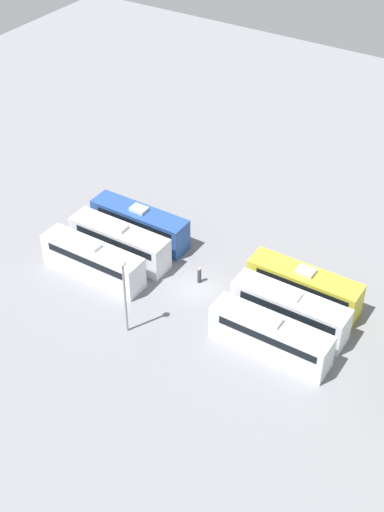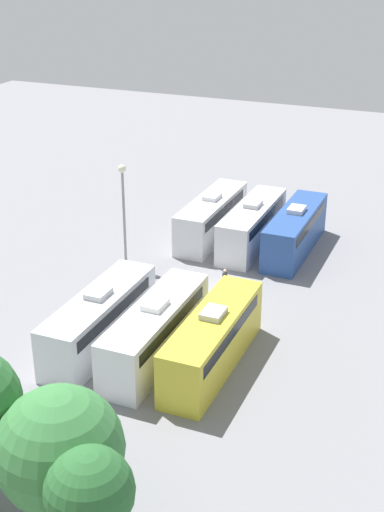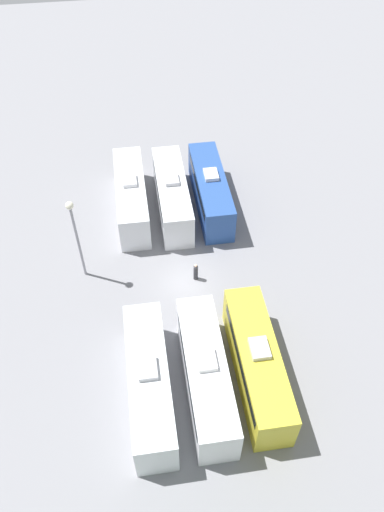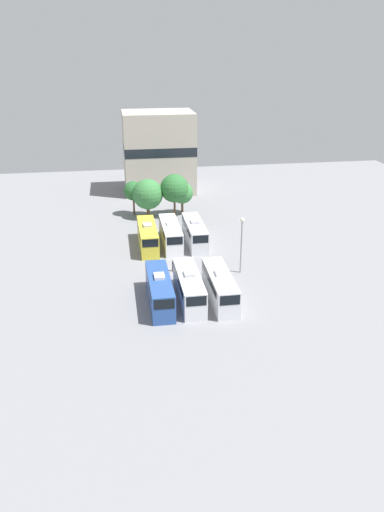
{
  "view_description": "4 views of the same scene",
  "coord_description": "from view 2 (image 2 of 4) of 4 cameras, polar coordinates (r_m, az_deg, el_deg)",
  "views": [
    {
      "loc": [
        42.43,
        26.43,
        43.01
      ],
      "look_at": [
        -0.16,
        -0.7,
        3.39
      ],
      "focal_mm": 50.0,
      "sensor_mm": 36.0,
      "label": 1
    },
    {
      "loc": [
        -16.11,
        41.97,
        23.07
      ],
      "look_at": [
        1.81,
        -0.72,
        2.07
      ],
      "focal_mm": 50.0,
      "sensor_mm": 36.0,
      "label": 2
    },
    {
      "loc": [
        3.22,
        25.34,
        30.93
      ],
      "look_at": [
        -0.51,
        0.01,
        3.11
      ],
      "focal_mm": 35.0,
      "sensor_mm": 36.0,
      "label": 3
    },
    {
      "loc": [
        -7.99,
        -61.03,
        28.19
      ],
      "look_at": [
        1.54,
        -1.25,
        2.43
      ],
      "focal_mm": 35.0,
      "sensor_mm": 36.0,
      "label": 4
    }
  ],
  "objects": [
    {
      "name": "tree_1",
      "position": [
        30.08,
        -10.52,
        -15.02
      ],
      "size": [
        5.31,
        5.31,
        6.84
      ],
      "color": "brown",
      "rests_on": "ground_plane"
    },
    {
      "name": "bus_5",
      "position": [
        43.64,
        -7.41,
        -4.95
      ],
      "size": [
        2.6,
        10.39,
        3.68
      ],
      "color": "silver",
      "rests_on": "ground_plane"
    },
    {
      "name": "ground_plane",
      "position": [
        50.53,
        1.58,
        -2.78
      ],
      "size": [
        120.82,
        120.82,
        0.0
      ],
      "primitive_type": "plane",
      "color": "gray"
    },
    {
      "name": "light_pole",
      "position": [
        53.31,
        -5.52,
        4.74
      ],
      "size": [
        0.6,
        0.6,
        7.71
      ],
      "color": "gray",
      "rests_on": "ground_plane"
    },
    {
      "name": "worker_person",
      "position": [
        50.19,
        2.64,
        -2.0
      ],
      "size": [
        0.36,
        0.36,
        1.68
      ],
      "color": "#333338",
      "rests_on": "ground_plane"
    },
    {
      "name": "bus_1",
      "position": [
        57.38,
        4.83,
        2.58
      ],
      "size": [
        2.6,
        10.39,
        3.68
      ],
      "color": "silver",
      "rests_on": "ground_plane"
    },
    {
      "name": "bus_4",
      "position": [
        42.14,
        -2.94,
        -5.9
      ],
      "size": [
        2.6,
        10.39,
        3.68
      ],
      "color": "white",
      "rests_on": "ground_plane"
    },
    {
      "name": "bus_3",
      "position": [
        41.2,
        1.67,
        -6.65
      ],
      "size": [
        2.6,
        10.39,
        3.68
      ],
      "color": "gold",
      "rests_on": "ground_plane"
    },
    {
      "name": "bus_0",
      "position": [
        56.63,
        8.25,
        2.11
      ],
      "size": [
        2.6,
        10.39,
        3.68
      ],
      "color": "#284C93",
      "rests_on": "ground_plane"
    },
    {
      "name": "bus_2",
      "position": [
        58.82,
        1.57,
        3.22
      ],
      "size": [
        2.6,
        10.39,
        3.68
      ],
      "color": "silver",
      "rests_on": "ground_plane"
    },
    {
      "name": "tree_0",
      "position": [
        27.79,
        -8.2,
        -18.16
      ],
      "size": [
        3.42,
        3.42,
        6.12
      ],
      "color": "brown",
      "rests_on": "ground_plane"
    }
  ]
}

